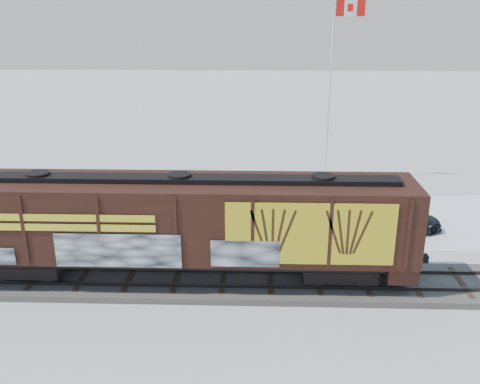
{
  "coord_description": "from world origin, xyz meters",
  "views": [
    {
      "loc": [
        -0.66,
        -20.1,
        11.4
      ],
      "look_at": [
        -1.38,
        3.0,
        3.13
      ],
      "focal_mm": 40.0,
      "sensor_mm": 36.0,
      "label": 1
    }
  ],
  "objects_px": {
    "flagpole": "(330,118)",
    "car_dark": "(402,222)",
    "car_silver": "(77,207)",
    "car_white": "(358,215)",
    "hopper_railcar": "(181,221)"
  },
  "relations": [
    {
      "from": "flagpole",
      "to": "car_dark",
      "type": "xyz_separation_m",
      "value": [
        2.86,
        -8.29,
        -3.69
      ]
    },
    {
      "from": "car_silver",
      "to": "car_white",
      "type": "bearing_deg",
      "value": -89.92
    },
    {
      "from": "car_silver",
      "to": "car_dark",
      "type": "xyz_separation_m",
      "value": [
        17.37,
        -1.36,
        -0.11
      ]
    },
    {
      "from": "car_silver",
      "to": "car_dark",
      "type": "bearing_deg",
      "value": -91.42
    },
    {
      "from": "flagpole",
      "to": "car_white",
      "type": "bearing_deg",
      "value": -85.0
    },
    {
      "from": "hopper_railcar",
      "to": "car_silver",
      "type": "xyz_separation_m",
      "value": [
        -6.76,
        6.93,
        -2.12
      ]
    },
    {
      "from": "car_silver",
      "to": "car_dark",
      "type": "height_order",
      "value": "car_silver"
    },
    {
      "from": "car_white",
      "to": "car_dark",
      "type": "height_order",
      "value": "car_white"
    },
    {
      "from": "flagpole",
      "to": "car_dark",
      "type": "distance_m",
      "value": 9.51
    },
    {
      "from": "hopper_railcar",
      "to": "car_white",
      "type": "bearing_deg",
      "value": 36.09
    },
    {
      "from": "car_dark",
      "to": "car_silver",
      "type": "bearing_deg",
      "value": 63.13
    },
    {
      "from": "hopper_railcar",
      "to": "flagpole",
      "type": "xyz_separation_m",
      "value": [
        7.75,
        13.86,
        1.46
      ]
    },
    {
      "from": "hopper_railcar",
      "to": "flagpole",
      "type": "height_order",
      "value": "flagpole"
    },
    {
      "from": "flagpole",
      "to": "car_white",
      "type": "distance_m",
      "value": 8.53
    },
    {
      "from": "flagpole",
      "to": "car_dark",
      "type": "bearing_deg",
      "value": -70.96
    }
  ]
}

